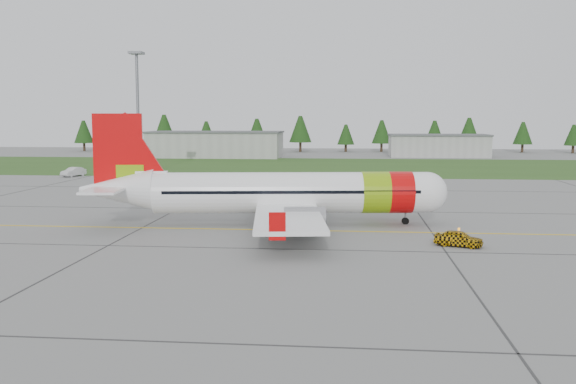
# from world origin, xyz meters

# --- Properties ---
(ground) EXTENTS (320.00, 320.00, 0.00)m
(ground) POSITION_xyz_m (0.00, 0.00, 0.00)
(ground) COLOR gray
(ground) RESTS_ON ground
(aircraft) EXTENTS (32.86, 30.51, 9.97)m
(aircraft) POSITION_xyz_m (-2.93, 10.79, 2.88)
(aircraft) COLOR white
(aircraft) RESTS_ON ground
(follow_me_car) EXTENTS (1.65, 1.77, 3.57)m
(follow_me_car) POSITION_xyz_m (11.24, 2.31, 1.79)
(follow_me_car) COLOR yellow
(follow_me_car) RESTS_ON ground
(service_van) EXTENTS (2.00, 1.94, 4.60)m
(service_van) POSITION_xyz_m (-42.44, 55.62, 2.30)
(service_van) COLOR silver
(service_van) RESTS_ON ground
(grass_strip) EXTENTS (320.00, 50.00, 0.03)m
(grass_strip) POSITION_xyz_m (0.00, 82.00, 0.01)
(grass_strip) COLOR #30561E
(grass_strip) RESTS_ON ground
(taxi_guideline) EXTENTS (120.00, 0.25, 0.02)m
(taxi_guideline) POSITION_xyz_m (0.00, 8.00, 0.01)
(taxi_guideline) COLOR gold
(taxi_guideline) RESTS_ON ground
(hangar_west) EXTENTS (32.00, 14.00, 6.00)m
(hangar_west) POSITION_xyz_m (-30.00, 110.00, 3.00)
(hangar_west) COLOR #A8A8A3
(hangar_west) RESTS_ON ground
(hangar_east) EXTENTS (24.00, 12.00, 5.20)m
(hangar_east) POSITION_xyz_m (25.00, 118.00, 2.60)
(hangar_east) COLOR #A8A8A3
(hangar_east) RESTS_ON ground
(floodlight_mast) EXTENTS (0.50, 0.50, 20.00)m
(floodlight_mast) POSITION_xyz_m (-32.00, 58.00, 10.00)
(floodlight_mast) COLOR slate
(floodlight_mast) RESTS_ON ground
(treeline) EXTENTS (160.00, 8.00, 10.00)m
(treeline) POSITION_xyz_m (0.00, 138.00, 5.00)
(treeline) COLOR #1C3F14
(treeline) RESTS_ON ground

